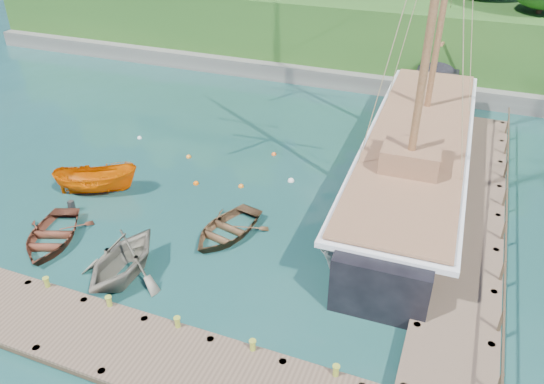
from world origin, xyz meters
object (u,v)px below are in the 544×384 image
at_px(rowboat_0, 53,242).
at_px(cabin_boat_white, 356,257).
at_px(rowboat_2, 227,235).
at_px(rowboat_1, 125,277).
at_px(motorboat_orange, 99,192).
at_px(schooner, 414,162).

height_order(rowboat_0, cabin_boat_white, cabin_boat_white).
bearing_deg(rowboat_2, cabin_boat_white, 17.74).
height_order(rowboat_1, cabin_boat_white, rowboat_1).
bearing_deg(rowboat_1, rowboat_2, 57.34).
xyz_separation_m(rowboat_1, cabin_boat_white, (8.92, 4.91, 0.00)).
bearing_deg(cabin_boat_white, motorboat_orange, -162.34).
relative_size(rowboat_0, motorboat_orange, 0.99).
distance_m(rowboat_0, schooner, 19.07).
xyz_separation_m(rowboat_2, schooner, (7.46, 8.40, 1.21)).
height_order(rowboat_1, rowboat_2, rowboat_1).
bearing_deg(schooner, rowboat_0, -142.89).
bearing_deg(rowboat_0, rowboat_1, -31.08).
relative_size(rowboat_0, rowboat_1, 0.99).
xyz_separation_m(rowboat_0, cabin_boat_white, (13.57, 4.04, 0.00)).
bearing_deg(cabin_boat_white, rowboat_0, -144.12).
relative_size(rowboat_0, cabin_boat_white, 0.90).
bearing_deg(rowboat_2, schooner, 61.05).
xyz_separation_m(rowboat_0, rowboat_1, (4.66, -0.87, 0.00)).
bearing_deg(rowboat_2, motorboat_orange, -174.10).
relative_size(motorboat_orange, cabin_boat_white, 0.91).
xyz_separation_m(rowboat_2, cabin_boat_white, (6.18, 0.55, 0.00)).
height_order(cabin_boat_white, schooner, schooner).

